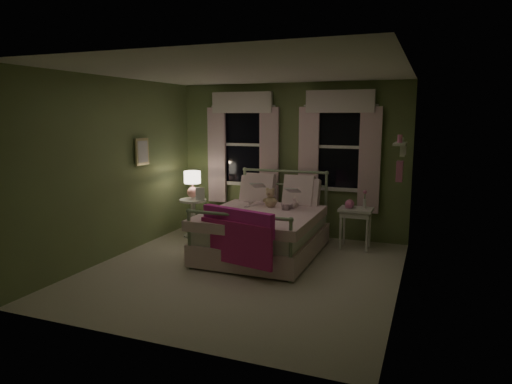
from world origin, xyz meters
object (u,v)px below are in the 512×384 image
at_px(bed, 264,229).
at_px(child_right, 291,192).
at_px(table_lamp, 192,182).
at_px(nightstand_left, 193,213).
at_px(child_left, 257,188).
at_px(nightstand_right, 356,215).
at_px(teddy_bear, 271,199).

height_order(bed, child_right, child_right).
distance_m(bed, table_lamp, 1.68).
height_order(bed, nightstand_left, bed).
bearing_deg(bed, child_left, 123.60).
relative_size(nightstand_left, nightstand_right, 1.02).
distance_m(child_left, teddy_bear, 0.35).
xyz_separation_m(bed, table_lamp, (-1.49, 0.51, 0.57)).
distance_m(bed, child_right, 0.72).
relative_size(child_right, teddy_bear, 2.13).
height_order(nightstand_left, table_lamp, table_lamp).
distance_m(bed, nightstand_right, 1.45).
relative_size(bed, nightstand_right, 3.18).
height_order(child_right, teddy_bear, child_right).
xyz_separation_m(teddy_bear, nightstand_left, (-1.49, 0.25, -0.37)).
bearing_deg(nightstand_left, table_lamp, -90.00).
bearing_deg(child_right, child_left, 2.72).
relative_size(bed, child_left, 2.91).
bearing_deg(nightstand_right, child_right, -160.51).
relative_size(child_left, table_lamp, 1.54).
height_order(child_left, nightstand_left, child_left).
xyz_separation_m(child_right, table_lamp, (-1.77, 0.09, 0.06)).
bearing_deg(nightstand_right, child_left, -167.49).
distance_m(teddy_bear, nightstand_right, 1.34).
bearing_deg(table_lamp, nightstand_right, 5.11).
bearing_deg(teddy_bear, nightstand_left, 170.51).
bearing_deg(nightstand_left, child_left, -4.28).
distance_m(nightstand_left, nightstand_right, 2.73).
bearing_deg(teddy_bear, child_left, 150.50).
bearing_deg(bed, nightstand_left, 161.04).
xyz_separation_m(nightstand_left, table_lamp, (0.00, -0.00, 0.54)).
bearing_deg(nightstand_right, bed, -148.29).
bearing_deg(teddy_bear, child_right, 29.50).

